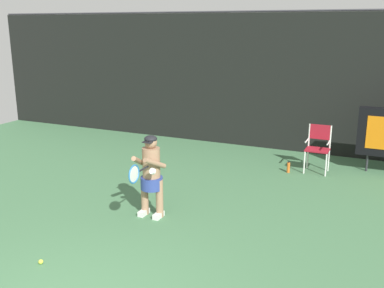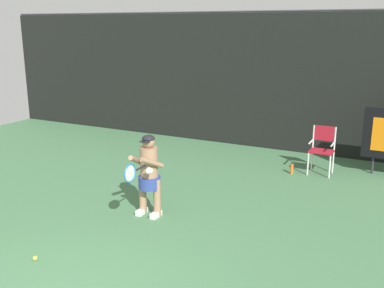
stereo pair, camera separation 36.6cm
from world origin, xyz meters
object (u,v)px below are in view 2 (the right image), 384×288
tennis_player (149,172)px  tennis_racket (131,173)px  umpire_chair (322,147)px  water_bottle (292,169)px  tennis_ball_loose (35,258)px

tennis_player → tennis_racket: tennis_player is taller
umpire_chair → tennis_racket: 4.92m
water_bottle → tennis_ball_loose: water_bottle is taller
umpire_chair → tennis_player: tennis_player is taller
tennis_player → tennis_ball_loose: 2.34m
water_bottle → tennis_player: bearing=-116.3°
tennis_player → tennis_ball_loose: size_ratio=21.59×
umpire_chair → tennis_ball_loose: (-2.87, -5.86, -0.58)m
tennis_racket → tennis_ball_loose: 1.89m
umpire_chair → tennis_ball_loose: bearing=-116.1°
water_bottle → tennis_racket: size_ratio=0.44×
tennis_player → tennis_racket: (0.07, -0.65, 0.20)m
tennis_player → tennis_ball_loose: (-0.62, -2.12, -0.76)m
umpire_chair → tennis_racket: bearing=-116.4°
tennis_racket → tennis_ball_loose: (-0.69, -1.47, -0.96)m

